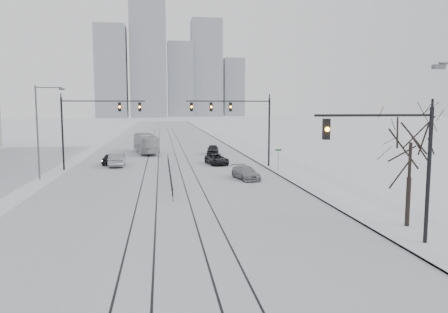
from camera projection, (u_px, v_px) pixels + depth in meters
road at (166, 148)px, 73.49m from camera, size 22.00×260.00×0.02m
sidewalk_east at (245, 147)px, 75.40m from camera, size 5.00×260.00×0.16m
curb at (231, 147)px, 75.05m from camera, size 0.10×260.00×0.12m
tram_rails at (168, 163)px, 53.83m from camera, size 5.30×180.00×0.01m
skyline at (169, 69)px, 280.73m from camera, size 96.00×48.00×72.00m
traffic_mast_near at (399, 157)px, 21.40m from camera, size 6.10×0.37×7.00m
traffic_mast_ne at (240, 117)px, 49.40m from camera, size 9.60×0.37×8.00m
traffic_mast_nw at (90, 120)px, 48.04m from camera, size 9.10×0.37×8.00m
street_light_west at (40, 125)px, 41.67m from camera, size 2.73×0.25×9.00m
bare_tree at (410, 151)px, 24.70m from camera, size 4.40×4.40×6.10m
median_fence at (170, 171)px, 43.94m from camera, size 0.06×24.00×1.00m
street_sign at (278, 156)px, 47.45m from camera, size 0.70×0.06×2.40m
sedan_sb_inner at (112, 159)px, 52.88m from camera, size 2.31×4.27×1.38m
sedan_sb_outer at (117, 160)px, 51.16m from camera, size 1.67×4.76×1.57m
sedan_nb_front at (217, 159)px, 52.72m from camera, size 2.78×4.82×1.26m
sedan_nb_right at (246, 173)px, 42.07m from camera, size 2.56×4.60×1.26m
sedan_nb_far at (213, 150)px, 63.95m from camera, size 2.27×4.34×1.41m
box_truck at (146, 144)px, 65.34m from camera, size 4.16×10.66×2.90m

